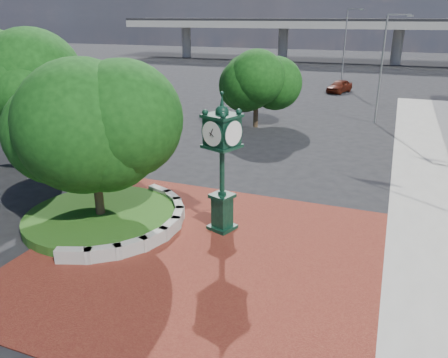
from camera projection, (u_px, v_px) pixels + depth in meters
ground at (213, 243)px, 16.30m from camera, size 200.00×200.00×0.00m
plaza at (202, 256)px, 15.42m from camera, size 12.00×12.00×0.04m
planter_wall at (150, 225)px, 17.13m from camera, size 2.96×6.77×0.54m
grass_bed at (101, 217)px, 17.93m from camera, size 6.10×6.10×0.40m
overpass at (368, 24)px, 75.15m from camera, size 90.00×12.00×7.50m
tree_planter at (92, 134)px, 16.69m from camera, size 5.20×5.20×6.33m
tree_northwest at (27, 91)px, 23.63m from camera, size 5.60×5.60×6.93m
tree_street at (256, 84)px, 32.23m from camera, size 4.40×4.40×5.45m
post_clock at (222, 159)px, 16.32m from camera, size 1.37×1.37×5.38m
parked_car at (340, 86)px, 48.07m from camera, size 2.73×4.31×1.37m
street_lamp_near at (385, 61)px, 32.80m from camera, size 1.82×0.24×8.10m
street_lamp_far at (347, 42)px, 50.15m from camera, size 1.95×0.50×8.72m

